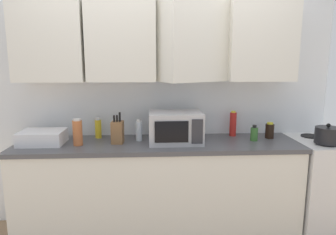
# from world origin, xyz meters

# --- Properties ---
(wall_back_with_cabinets) EXTENTS (3.45, 0.58, 2.60)m
(wall_back_with_cabinets) POSITION_xyz_m (0.00, -0.07, 1.58)
(wall_back_with_cabinets) COLOR white
(wall_back_with_cabinets) RESTS_ON ground_plane
(counter_run) EXTENTS (2.58, 0.63, 0.90)m
(counter_run) POSITION_xyz_m (0.00, -0.30, 0.45)
(counter_run) COLOR white
(counter_run) RESTS_ON ground_plane
(stove_range) EXTENTS (0.76, 0.64, 0.91)m
(stove_range) POSITION_xyz_m (1.68, -0.32, 0.45)
(stove_range) COLOR silver
(stove_range) RESTS_ON ground_plane
(kettle) EXTENTS (0.22, 0.22, 0.18)m
(kettle) POSITION_xyz_m (1.51, -0.46, 0.98)
(kettle) COLOR black
(kettle) RESTS_ON stove_range
(microwave) EXTENTS (0.48, 0.37, 0.28)m
(microwave) POSITION_xyz_m (0.16, -0.31, 1.04)
(microwave) COLOR #B7B7BC
(microwave) RESTS_ON counter_run
(dish_rack) EXTENTS (0.38, 0.30, 0.12)m
(dish_rack) POSITION_xyz_m (-1.04, -0.30, 0.96)
(dish_rack) COLOR silver
(dish_rack) RESTS_ON counter_run
(knife_block) EXTENTS (0.11, 0.13, 0.29)m
(knife_block) POSITION_xyz_m (-0.37, -0.31, 1.00)
(knife_block) COLOR brown
(knife_block) RESTS_ON counter_run
(bottle_soy_dark) EXTENTS (0.08, 0.08, 0.15)m
(bottle_soy_dark) POSITION_xyz_m (1.08, -0.21, 0.97)
(bottle_soy_dark) COLOR black
(bottle_soy_dark) RESTS_ON counter_run
(bottle_clear_tall) EXTENTS (0.06, 0.06, 0.20)m
(bottle_clear_tall) POSITION_xyz_m (-0.18, -0.23, 0.99)
(bottle_clear_tall) COLOR silver
(bottle_clear_tall) RESTS_ON counter_run
(bottle_spice_jar) EXTENTS (0.08, 0.08, 0.24)m
(bottle_spice_jar) POSITION_xyz_m (-0.71, -0.36, 1.02)
(bottle_spice_jar) COLOR #BC6638
(bottle_spice_jar) RESTS_ON counter_run
(bottle_red_sauce) EXTENTS (0.07, 0.07, 0.25)m
(bottle_red_sauce) POSITION_xyz_m (0.75, -0.10, 1.02)
(bottle_red_sauce) COLOR red
(bottle_red_sauce) RESTS_ON counter_run
(bottle_green_oil) EXTENTS (0.07, 0.07, 0.15)m
(bottle_green_oil) POSITION_xyz_m (0.90, -0.29, 0.97)
(bottle_green_oil) COLOR #386B2D
(bottle_green_oil) RESTS_ON counter_run
(bottle_yellow_mustard) EXTENTS (0.06, 0.06, 0.20)m
(bottle_yellow_mustard) POSITION_xyz_m (-0.57, -0.11, 0.99)
(bottle_yellow_mustard) COLOR gold
(bottle_yellow_mustard) RESTS_ON counter_run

